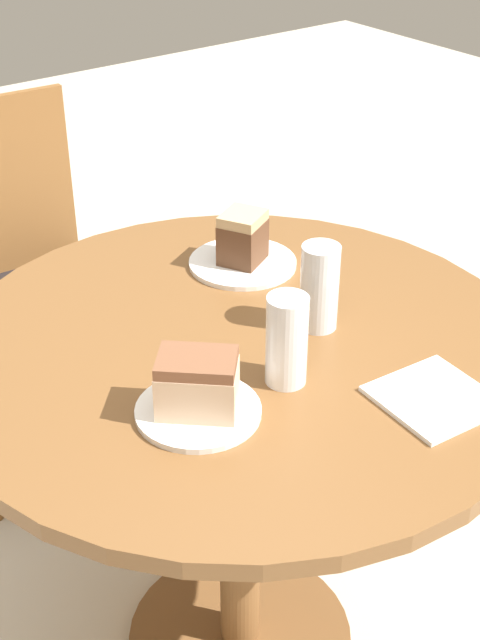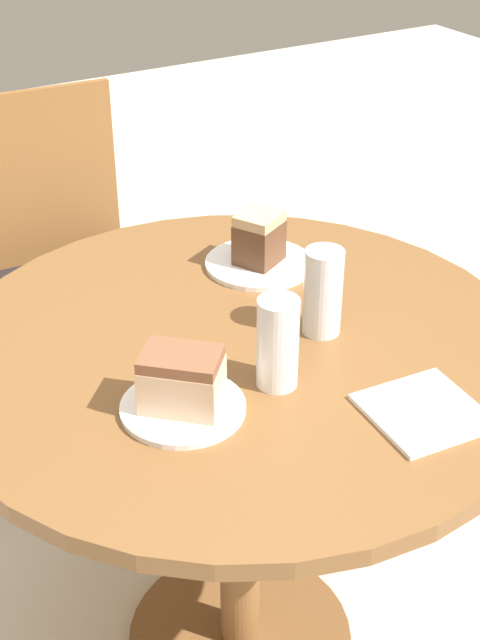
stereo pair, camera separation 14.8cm
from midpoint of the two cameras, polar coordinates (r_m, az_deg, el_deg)
The scene contains 10 objects.
ground_plane at distance 2.02m, azimuth 2.23°, elevation -19.85°, with size 8.00×8.00×0.00m, color beige.
table at distance 1.59m, azimuth 2.67°, elevation -6.16°, with size 1.00×1.00×0.76m.
chair at distance 2.33m, azimuth -10.07°, elevation 3.21°, with size 0.50×0.45×0.92m.
plate_near at distance 1.73m, azimuth 3.67°, elevation 3.56°, with size 0.21×0.21×0.01m.
plate_far at distance 1.34m, azimuth -0.51°, elevation -5.73°, with size 0.19×0.19×0.01m.
cake_slice_near at distance 1.71m, azimuth 3.73°, elevation 5.19°, with size 0.11×0.10×0.10m.
cake_slice_far at distance 1.31m, azimuth -0.52°, elevation -3.97°, with size 0.14×0.14×0.09m.
glass_lemonade at distance 1.50m, azimuth 8.12°, elevation 1.40°, with size 0.07×0.07×0.15m.
glass_water at distance 1.36m, azimuth 5.53°, elevation -1.86°, with size 0.07×0.07×0.15m.
napkin_stack at distance 1.38m, azimuth 14.74°, elevation -5.79°, with size 0.17×0.17×0.01m.
Camera 2 is at (-0.64, -1.09, 1.58)m, focal length 50.00 mm.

